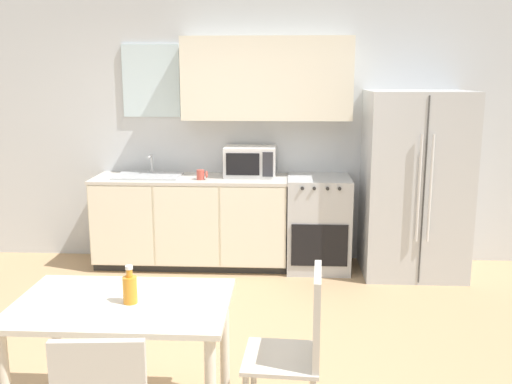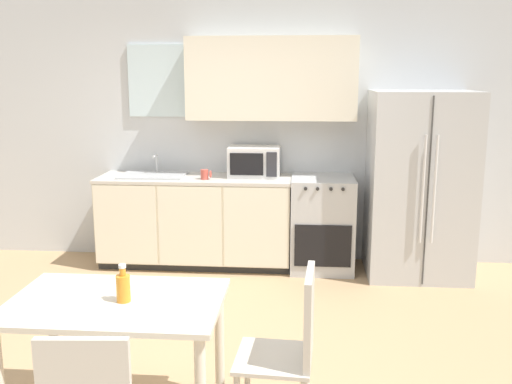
{
  "view_description": "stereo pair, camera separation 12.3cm",
  "coord_description": "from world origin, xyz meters",
  "px_view_note": "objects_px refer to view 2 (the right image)",
  "views": [
    {
      "loc": [
        0.59,
        -3.63,
        1.92
      ],
      "look_at": [
        0.37,
        0.55,
        1.05
      ],
      "focal_mm": 40.0,
      "sensor_mm": 36.0,
      "label": 1
    },
    {
      "loc": [
        0.71,
        -3.62,
        1.92
      ],
      "look_at": [
        0.37,
        0.55,
        1.05
      ],
      "focal_mm": 40.0,
      "sensor_mm": 36.0,
      "label": 2
    }
  ],
  "objects_px": {
    "refrigerator": "(419,185)",
    "dining_chair_side": "(292,342)",
    "dining_table": "(117,319)",
    "coffee_mug": "(205,174)",
    "oven_range": "(322,224)",
    "drink_bottle": "(123,287)",
    "microwave": "(254,161)"
  },
  "relations": [
    {
      "from": "drink_bottle",
      "to": "refrigerator",
      "type": "bearing_deg",
      "value": 52.4
    },
    {
      "from": "drink_bottle",
      "to": "coffee_mug",
      "type": "bearing_deg",
      "value": 90.17
    },
    {
      "from": "coffee_mug",
      "to": "dining_table",
      "type": "bearing_deg",
      "value": -90.95
    },
    {
      "from": "dining_table",
      "to": "dining_chair_side",
      "type": "bearing_deg",
      "value": -0.81
    },
    {
      "from": "refrigerator",
      "to": "coffee_mug",
      "type": "bearing_deg",
      "value": -179.04
    },
    {
      "from": "oven_range",
      "to": "coffee_mug",
      "type": "height_order",
      "value": "coffee_mug"
    },
    {
      "from": "refrigerator",
      "to": "dining_chair_side",
      "type": "xyz_separation_m",
      "value": [
        -1.15,
        -2.65,
        -0.35
      ]
    },
    {
      "from": "dining_chair_side",
      "to": "drink_bottle",
      "type": "xyz_separation_m",
      "value": [
        -0.9,
        -0.0,
        0.28
      ]
    },
    {
      "from": "oven_range",
      "to": "dining_chair_side",
      "type": "distance_m",
      "value": 2.74
    },
    {
      "from": "oven_range",
      "to": "drink_bottle",
      "type": "distance_m",
      "value": 2.98
    },
    {
      "from": "oven_range",
      "to": "refrigerator",
      "type": "xyz_separation_m",
      "value": [
        0.91,
        -0.07,
        0.42
      ]
    },
    {
      "from": "microwave",
      "to": "dining_chair_side",
      "type": "bearing_deg",
      "value": -81.11
    },
    {
      "from": "oven_range",
      "to": "dining_table",
      "type": "relative_size",
      "value": 0.81
    },
    {
      "from": "refrigerator",
      "to": "microwave",
      "type": "xyz_separation_m",
      "value": [
        -1.59,
        0.17,
        0.18
      ]
    },
    {
      "from": "oven_range",
      "to": "refrigerator",
      "type": "relative_size",
      "value": 0.52
    },
    {
      "from": "coffee_mug",
      "to": "microwave",
      "type": "bearing_deg",
      "value": 24.25
    },
    {
      "from": "refrigerator",
      "to": "dining_chair_side",
      "type": "relative_size",
      "value": 1.9
    },
    {
      "from": "oven_range",
      "to": "microwave",
      "type": "xyz_separation_m",
      "value": [
        -0.68,
        0.1,
        0.6
      ]
    },
    {
      "from": "refrigerator",
      "to": "drink_bottle",
      "type": "xyz_separation_m",
      "value": [
        -2.05,
        -2.66,
        -0.07
      ]
    },
    {
      "from": "oven_range",
      "to": "dining_table",
      "type": "distance_m",
      "value": 2.97
    },
    {
      "from": "dining_table",
      "to": "dining_chair_side",
      "type": "xyz_separation_m",
      "value": [
        0.95,
        -0.01,
        -0.09
      ]
    },
    {
      "from": "refrigerator",
      "to": "microwave",
      "type": "distance_m",
      "value": 1.61
    },
    {
      "from": "drink_bottle",
      "to": "dining_table",
      "type": "bearing_deg",
      "value": 163.34
    },
    {
      "from": "microwave",
      "to": "dining_chair_side",
      "type": "height_order",
      "value": "microwave"
    },
    {
      "from": "microwave",
      "to": "coffee_mug",
      "type": "bearing_deg",
      "value": -155.75
    },
    {
      "from": "refrigerator",
      "to": "drink_bottle",
      "type": "height_order",
      "value": "refrigerator"
    },
    {
      "from": "dining_table",
      "to": "drink_bottle",
      "type": "bearing_deg",
      "value": -16.66
    },
    {
      "from": "refrigerator",
      "to": "coffee_mug",
      "type": "height_order",
      "value": "refrigerator"
    },
    {
      "from": "refrigerator",
      "to": "microwave",
      "type": "height_order",
      "value": "refrigerator"
    },
    {
      "from": "coffee_mug",
      "to": "dining_table",
      "type": "relative_size",
      "value": 0.09
    },
    {
      "from": "microwave",
      "to": "drink_bottle",
      "type": "distance_m",
      "value": 2.88
    },
    {
      "from": "oven_range",
      "to": "drink_bottle",
      "type": "bearing_deg",
      "value": -112.62
    }
  ]
}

